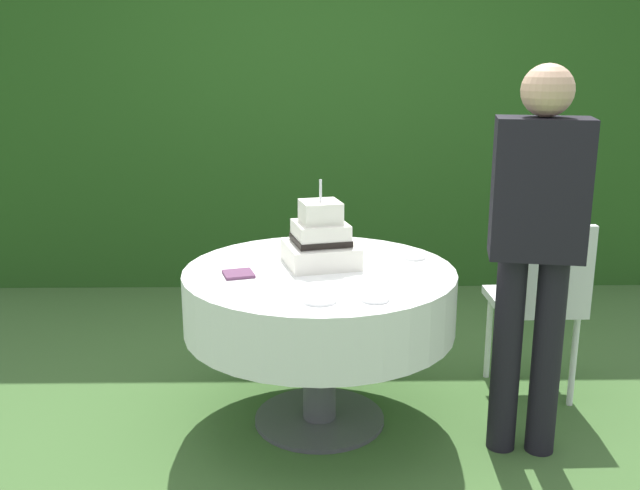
{
  "coord_description": "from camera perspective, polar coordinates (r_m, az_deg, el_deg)",
  "views": [
    {
      "loc": [
        -0.04,
        -3.01,
        1.65
      ],
      "look_at": [
        0.0,
        0.04,
        0.82
      ],
      "focal_mm": 40.77,
      "sensor_mm": 36.0,
      "label": 1
    }
  ],
  "objects": [
    {
      "name": "napkin_stack",
      "position": [
        3.09,
        -6.42,
        -2.27
      ],
      "size": [
        0.15,
        0.15,
        0.01
      ],
      "primitive_type": "cube",
      "rotation": [
        0.0,
        0.0,
        0.28
      ],
      "color": "#603856",
      "rests_on": "cake_table"
    },
    {
      "name": "serving_plate_near",
      "position": [
        2.78,
        4.34,
        -4.23
      ],
      "size": [
        0.11,
        0.11,
        0.01
      ],
      "primitive_type": "cylinder",
      "color": "white",
      "rests_on": "cake_table"
    },
    {
      "name": "cake_table",
      "position": [
        3.2,
        -0.04,
        -4.39
      ],
      "size": [
        1.19,
        1.19,
        0.72
      ],
      "color": "#4C4C51",
      "rests_on": "ground_plane"
    },
    {
      "name": "serving_plate_far",
      "position": [
        2.76,
        -0.03,
        -4.33
      ],
      "size": [
        0.13,
        0.13,
        0.01
      ],
      "primitive_type": "cylinder",
      "color": "white",
      "rests_on": "cake_table"
    },
    {
      "name": "serving_plate_left",
      "position": [
        3.35,
        7.43,
        -0.96
      ],
      "size": [
        0.1,
        0.1,
        0.01
      ],
      "primitive_type": "cylinder",
      "color": "white",
      "rests_on": "cake_table"
    },
    {
      "name": "foliage_hedge",
      "position": [
        5.19,
        -0.38,
        11.98
      ],
      "size": [
        5.21,
        0.44,
        2.73
      ],
      "primitive_type": "cube",
      "color": "#234C19",
      "rests_on": "ground_plane"
    },
    {
      "name": "wedding_cake",
      "position": [
        3.2,
        0.08,
        0.36
      ],
      "size": [
        0.36,
        0.36,
        0.38
      ],
      "color": "white",
      "rests_on": "cake_table"
    },
    {
      "name": "ground_plane",
      "position": [
        3.43,
        -0.04,
        -13.58
      ],
      "size": [
        20.0,
        20.0,
        0.0
      ],
      "primitive_type": "plane",
      "color": "#3D602D"
    },
    {
      "name": "serving_plate_right",
      "position": [
        3.51,
        -1.93,
        -0.06
      ],
      "size": [
        0.13,
        0.13,
        0.01
      ],
      "primitive_type": "cylinder",
      "color": "white",
      "rests_on": "cake_table"
    },
    {
      "name": "standing_person",
      "position": [
        2.99,
        16.59,
        0.53
      ],
      "size": [
        0.39,
        0.26,
        1.6
      ],
      "color": "black",
      "rests_on": "ground_plane"
    },
    {
      "name": "garden_chair",
      "position": [
        3.58,
        16.85,
        -3.62
      ],
      "size": [
        0.41,
        0.41,
        0.89
      ],
      "color": "white",
      "rests_on": "ground_plane"
    }
  ]
}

